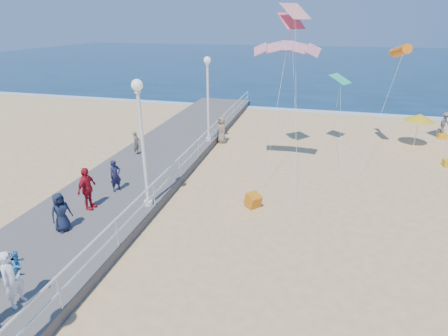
% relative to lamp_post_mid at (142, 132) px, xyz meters
% --- Properties ---
extents(ground, '(160.00, 160.00, 0.00)m').
position_rel_lamp_post_mid_xyz_m(ground, '(5.35, 0.00, -3.66)').
color(ground, '#EBBE7B').
rests_on(ground, ground).
extents(ocean, '(160.00, 90.00, 0.05)m').
position_rel_lamp_post_mid_xyz_m(ocean, '(5.35, 65.00, -3.65)').
color(ocean, '#0B2847').
rests_on(ocean, ground).
extents(surf_line, '(160.00, 1.20, 0.04)m').
position_rel_lamp_post_mid_xyz_m(surf_line, '(5.35, 20.50, -3.63)').
color(surf_line, white).
rests_on(surf_line, ground).
extents(boardwalk, '(5.00, 44.00, 0.40)m').
position_rel_lamp_post_mid_xyz_m(boardwalk, '(-2.15, 0.00, -3.46)').
color(boardwalk, '#67635E').
rests_on(boardwalk, ground).
extents(railing, '(0.05, 42.00, 0.55)m').
position_rel_lamp_post_mid_xyz_m(railing, '(0.30, 0.00, -2.41)').
color(railing, white).
rests_on(railing, boardwalk).
extents(lamp_post_mid, '(0.44, 0.44, 5.32)m').
position_rel_lamp_post_mid_xyz_m(lamp_post_mid, '(0.00, 0.00, 0.00)').
color(lamp_post_mid, white).
rests_on(lamp_post_mid, boardwalk).
extents(lamp_post_far, '(0.44, 0.44, 5.32)m').
position_rel_lamp_post_mid_xyz_m(lamp_post_far, '(0.00, 9.00, 0.00)').
color(lamp_post_far, white).
rests_on(lamp_post_far, boardwalk).
extents(woman_holding_toddler, '(0.43, 0.64, 1.73)m').
position_rel_lamp_post_mid_xyz_m(woman_holding_toddler, '(-0.99, -6.13, -2.39)').
color(woman_holding_toddler, white).
rests_on(woman_holding_toddler, boardwalk).
extents(toddler_held, '(0.33, 0.41, 0.84)m').
position_rel_lamp_post_mid_xyz_m(toddler_held, '(-0.84, -5.98, -1.99)').
color(toddler_held, '#3686CB').
rests_on(toddler_held, boardwalk).
extents(spectator_0, '(0.58, 0.65, 1.51)m').
position_rel_lamp_post_mid_xyz_m(spectator_0, '(-2.01, 0.88, -2.51)').
color(spectator_0, '#1B1B3B').
rests_on(spectator_0, boardwalk).
extents(spectator_3, '(0.48, 1.09, 1.85)m').
position_rel_lamp_post_mid_xyz_m(spectator_3, '(-2.25, -0.90, -2.34)').
color(spectator_3, red).
rests_on(spectator_3, boardwalk).
extents(spectator_4, '(0.77, 0.90, 1.55)m').
position_rel_lamp_post_mid_xyz_m(spectator_4, '(-2.22, -2.60, -2.49)').
color(spectator_4, '#192138').
rests_on(spectator_4, boardwalk).
extents(spectator_6, '(0.36, 0.53, 1.41)m').
position_rel_lamp_post_mid_xyz_m(spectator_6, '(-3.37, 5.48, -2.56)').
color(spectator_6, '#85705C').
rests_on(spectator_6, boardwalk).
extents(beach_walker_a, '(1.09, 1.09, 1.51)m').
position_rel_lamp_post_mid_xyz_m(beach_walker_a, '(16.05, 16.40, -2.90)').
color(beach_walker_a, slate).
rests_on(beach_walker_a, ground).
extents(beach_walker_c, '(1.04, 1.04, 1.82)m').
position_rel_lamp_post_mid_xyz_m(beach_walker_c, '(0.65, 9.91, -2.75)').
color(beach_walker_c, gray).
rests_on(beach_walker_c, ground).
extents(box_kite, '(0.89, 0.88, 0.74)m').
position_rel_lamp_post_mid_xyz_m(box_kite, '(4.29, 1.60, -3.36)').
color(box_kite, '#D0450C').
rests_on(box_kite, ground).
extents(beach_umbrella, '(1.90, 1.90, 2.14)m').
position_rel_lamp_post_mid_xyz_m(beach_umbrella, '(13.25, 12.59, -1.75)').
color(beach_umbrella, white).
rests_on(beach_umbrella, ground).
extents(beach_chair_left, '(0.55, 0.55, 0.40)m').
position_rel_lamp_post_mid_xyz_m(beach_chair_left, '(15.50, 14.64, -3.46)').
color(beach_chair_left, '#F8A31A').
rests_on(beach_chair_left, ground).
extents(kite_parafoil, '(3.34, 0.94, 0.65)m').
position_rel_lamp_post_mid_xyz_m(kite_parafoil, '(4.93, 6.20, 2.93)').
color(kite_parafoil, red).
extents(kite_windsock, '(1.03, 2.81, 1.11)m').
position_rel_lamp_post_mid_xyz_m(kite_windsock, '(11.06, 10.96, 2.45)').
color(kite_windsock, orange).
extents(kite_diamond_pink, '(1.59, 1.58, 0.84)m').
position_rel_lamp_post_mid_xyz_m(kite_diamond_pink, '(4.90, 8.63, 4.03)').
color(kite_diamond_pink, '#FF5D74').
extents(kite_diamond_green, '(1.51, 1.55, 0.54)m').
position_rel_lamp_post_mid_xyz_m(kite_diamond_green, '(7.97, 11.60, 0.65)').
color(kite_diamond_green, '#2AC785').
extents(kite_diamond_redwhite, '(1.74, 1.77, 0.80)m').
position_rel_lamp_post_mid_xyz_m(kite_diamond_redwhite, '(5.09, 8.32, 4.50)').
color(kite_diamond_redwhite, red).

